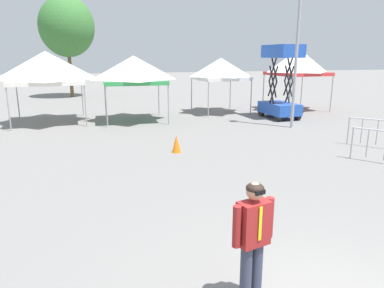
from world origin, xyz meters
The scene contains 10 objects.
canopy_tent_center centered at (-4.54, 16.13, 2.77)m, with size 3.67×3.67×3.57m.
canopy_tent_behind_right centered at (-0.29, 15.43, 2.64)m, with size 3.24×3.24×3.35m.
canopy_tent_right_of_center centered at (4.96, 16.73, 2.59)m, with size 3.00×3.00×3.22m.
canopy_tent_behind_center centered at (9.96, 16.45, 2.96)m, with size 3.25×3.25×3.76m.
scissor_lift centered at (7.38, 13.98, 1.19)m, with size 1.51×2.36×3.90m.
person_foreground centered at (-0.68, 0.68, 1.03)m, with size 0.64×0.33×1.78m.
light_pole_near_lift centered at (6.64, 11.49, 4.81)m, with size 0.36×0.36×8.48m.
tree_behind_tents_right centered at (-3.89, 28.06, 5.59)m, with size 4.32×4.32×7.98m.
crowd_barrier_by_lift centered at (7.54, 7.19, 0.75)m, with size 1.38×1.65×1.08m.
traffic_cone_lot_center centered at (0.25, 8.65, 0.32)m, with size 0.32×0.32×0.64m, color orange.
Camera 1 is at (-2.64, -3.13, 3.34)m, focal length 33.05 mm.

